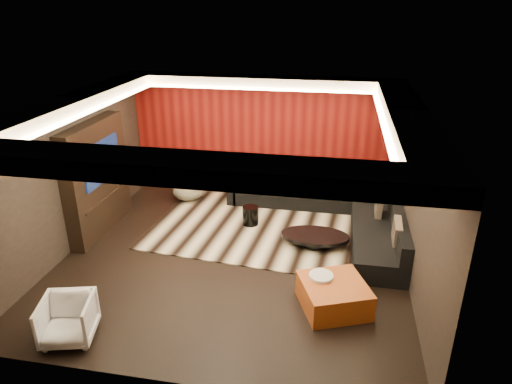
% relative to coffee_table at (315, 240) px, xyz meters
% --- Properties ---
extents(floor, '(6.00, 6.00, 0.02)m').
position_rel_coffee_table_xyz_m(floor, '(-1.41, -0.68, -0.14)').
color(floor, black).
rests_on(floor, ground).
extents(ceiling, '(6.00, 6.00, 0.02)m').
position_rel_coffee_table_xyz_m(ceiling, '(-1.41, -0.68, 2.68)').
color(ceiling, silver).
rests_on(ceiling, ground).
extents(wall_back, '(6.00, 0.02, 2.80)m').
position_rel_coffee_table_xyz_m(wall_back, '(-1.41, 2.33, 1.27)').
color(wall_back, black).
rests_on(wall_back, ground).
extents(wall_left, '(0.02, 6.00, 2.80)m').
position_rel_coffee_table_xyz_m(wall_left, '(-4.42, -0.68, 1.27)').
color(wall_left, black).
rests_on(wall_left, ground).
extents(wall_right, '(0.02, 6.00, 2.80)m').
position_rel_coffee_table_xyz_m(wall_right, '(1.60, -0.68, 1.27)').
color(wall_right, black).
rests_on(wall_right, ground).
extents(red_feature_wall, '(5.98, 0.05, 2.78)m').
position_rel_coffee_table_xyz_m(red_feature_wall, '(-1.41, 2.29, 1.27)').
color(red_feature_wall, '#6B0C0A').
rests_on(red_feature_wall, ground).
extents(soffit_back, '(6.00, 0.60, 0.22)m').
position_rel_coffee_table_xyz_m(soffit_back, '(-1.41, 2.02, 2.56)').
color(soffit_back, silver).
rests_on(soffit_back, ground).
extents(soffit_front, '(6.00, 0.60, 0.22)m').
position_rel_coffee_table_xyz_m(soffit_front, '(-1.41, -3.38, 2.56)').
color(soffit_front, silver).
rests_on(soffit_front, ground).
extents(soffit_left, '(0.60, 4.80, 0.22)m').
position_rel_coffee_table_xyz_m(soffit_left, '(-4.11, -0.68, 2.56)').
color(soffit_left, silver).
rests_on(soffit_left, ground).
extents(soffit_right, '(0.60, 4.80, 0.22)m').
position_rel_coffee_table_xyz_m(soffit_right, '(1.29, -0.68, 2.56)').
color(soffit_right, silver).
rests_on(soffit_right, ground).
extents(cove_back, '(4.80, 0.08, 0.04)m').
position_rel_coffee_table_xyz_m(cove_back, '(-1.41, 1.68, 2.47)').
color(cove_back, '#FFD899').
rests_on(cove_back, ground).
extents(cove_front, '(4.80, 0.08, 0.04)m').
position_rel_coffee_table_xyz_m(cove_front, '(-1.41, -3.04, 2.47)').
color(cove_front, '#FFD899').
rests_on(cove_front, ground).
extents(cove_left, '(0.08, 4.80, 0.04)m').
position_rel_coffee_table_xyz_m(cove_left, '(-3.77, -0.68, 2.47)').
color(cove_left, '#FFD899').
rests_on(cove_left, ground).
extents(cove_right, '(0.08, 4.80, 0.04)m').
position_rel_coffee_table_xyz_m(cove_right, '(0.95, -0.68, 2.47)').
color(cove_right, '#FFD899').
rests_on(cove_right, ground).
extents(tv_surround, '(0.30, 2.00, 2.20)m').
position_rel_coffee_table_xyz_m(tv_surround, '(-4.26, -0.08, 0.97)').
color(tv_surround, black).
rests_on(tv_surround, ground).
extents(tv_screen, '(0.04, 1.30, 0.80)m').
position_rel_coffee_table_xyz_m(tv_screen, '(-4.10, -0.08, 1.32)').
color(tv_screen, black).
rests_on(tv_screen, ground).
extents(tv_shelf, '(0.04, 1.60, 0.04)m').
position_rel_coffee_table_xyz_m(tv_shelf, '(-4.10, -0.08, 0.57)').
color(tv_shelf, black).
rests_on(tv_shelf, ground).
extents(rug, '(4.25, 3.34, 0.02)m').
position_rel_coffee_table_xyz_m(rug, '(-1.27, 0.54, -0.12)').
color(rug, beige).
rests_on(rug, floor).
extents(coffee_table, '(1.29, 1.29, 0.21)m').
position_rel_coffee_table_xyz_m(coffee_table, '(0.00, 0.00, 0.00)').
color(coffee_table, black).
rests_on(coffee_table, rug).
extents(drum_stool, '(0.38, 0.38, 0.39)m').
position_rel_coffee_table_xyz_m(drum_stool, '(-1.36, 0.62, 0.09)').
color(drum_stool, black).
rests_on(drum_stool, rug).
extents(striped_pouf, '(0.88, 0.88, 0.39)m').
position_rel_coffee_table_xyz_m(striped_pouf, '(-3.02, 1.62, 0.09)').
color(striped_pouf, beige).
rests_on(striped_pouf, rug).
extents(white_side_table, '(0.48, 0.48, 0.46)m').
position_rel_coffee_table_xyz_m(white_side_table, '(0.19, -1.69, 0.10)').
color(white_side_table, silver).
rests_on(white_side_table, floor).
extents(orange_ottoman, '(1.21, 1.21, 0.41)m').
position_rel_coffee_table_xyz_m(orange_ottoman, '(0.40, -1.82, 0.08)').
color(orange_ottoman, '#904012').
rests_on(orange_ottoman, floor).
extents(armchair, '(0.82, 0.83, 0.63)m').
position_rel_coffee_table_xyz_m(armchair, '(-3.13, -3.18, 0.19)').
color(armchair, white).
rests_on(armchair, floor).
extents(sectional_sofa, '(3.65, 3.50, 0.75)m').
position_rel_coffee_table_xyz_m(sectional_sofa, '(0.32, 1.18, 0.14)').
color(sectional_sofa, black).
rests_on(sectional_sofa, floor).
extents(throw_pillows, '(3.23, 2.76, 0.50)m').
position_rel_coffee_table_xyz_m(throw_pillows, '(0.34, 1.20, 0.49)').
color(throw_pillows, '#C8AD92').
rests_on(throw_pillows, sectional_sofa).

